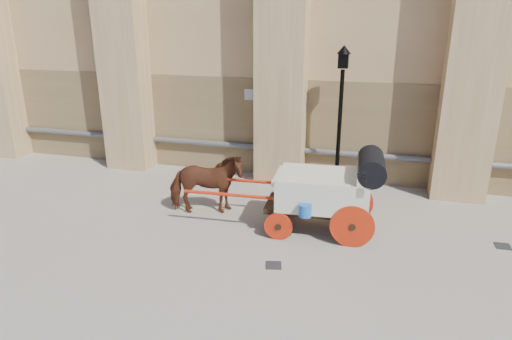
% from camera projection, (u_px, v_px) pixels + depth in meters
% --- Properties ---
extents(ground, '(90.00, 90.00, 0.00)m').
position_uv_depth(ground, '(288.00, 236.00, 10.43)').
color(ground, slate).
rests_on(ground, ground).
extents(horse, '(2.03, 1.38, 1.57)m').
position_uv_depth(horse, '(206.00, 184.00, 11.38)').
color(horse, '#582814').
rests_on(horse, ground).
extents(carriage, '(4.54, 1.67, 1.96)m').
position_uv_depth(carriage, '(330.00, 189.00, 10.35)').
color(carriage, black).
rests_on(carriage, ground).
extents(street_lamp, '(0.38, 0.38, 4.04)m').
position_uv_depth(street_lamp, '(340.00, 116.00, 12.53)').
color(street_lamp, black).
rests_on(street_lamp, ground).
extents(drain_grate_near, '(0.38, 0.38, 0.01)m').
position_uv_depth(drain_grate_near, '(274.00, 265.00, 9.23)').
color(drain_grate_near, black).
rests_on(drain_grate_near, ground).
extents(drain_grate_far, '(0.33, 0.33, 0.01)m').
position_uv_depth(drain_grate_far, '(503.00, 246.00, 9.98)').
color(drain_grate_far, black).
rests_on(drain_grate_far, ground).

